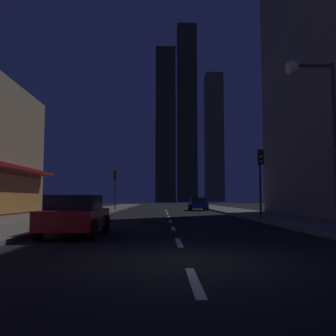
{
  "coord_description": "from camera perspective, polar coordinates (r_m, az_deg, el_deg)",
  "views": [
    {
      "loc": [
        -0.53,
        -8.0,
        1.33
      ],
      "look_at": [
        0.0,
        21.45,
        3.78
      ],
      "focal_mm": 39.33,
      "sensor_mm": 36.0,
      "label": 1
    }
  ],
  "objects": [
    {
      "name": "traffic_light_far_left",
      "position": [
        39.8,
        -8.21,
        -2.03
      ],
      "size": [
        0.32,
        0.48,
        4.2
      ],
      "color": "#2D2D2D",
      "rests_on": "sidewalk_left"
    },
    {
      "name": "fire_hydrant_far_left",
      "position": [
        28.05,
        -12.15,
        -6.44
      ],
      "size": [
        0.42,
        0.3,
        0.65
      ],
      "color": "gold",
      "rests_on": "sidewalk_left"
    },
    {
      "name": "street_lamp_right",
      "position": [
        15.64,
        21.52,
        9.4
      ],
      "size": [
        1.96,
        0.56,
        6.58
      ],
      "color": "#38383D",
      "rests_on": "sidewalk_right"
    },
    {
      "name": "ground_plane",
      "position": [
        40.03,
        -0.27,
        -6.74
      ],
      "size": [
        78.0,
        136.0,
        0.1
      ],
      "primitive_type": "cube",
      "color": "black"
    },
    {
      "name": "car_parked_near",
      "position": [
        13.64,
        -14.14,
        -7.09
      ],
      "size": [
        1.98,
        4.24,
        1.45
      ],
      "color": "#B21919",
      "rests_on": "ground"
    },
    {
      "name": "lane_marking_center",
      "position": [
        24.24,
        0.23,
        -7.89
      ],
      "size": [
        0.16,
        38.6,
        0.01
      ],
      "color": "silver",
      "rests_on": "ground"
    },
    {
      "name": "traffic_light_near_right",
      "position": [
        23.05,
        14.14,
        0.02
      ],
      "size": [
        0.32,
        0.48,
        4.2
      ],
      "color": "#2D2D2D",
      "rests_on": "sidewalk_right"
    },
    {
      "name": "skyscraper_distant_tall",
      "position": [
        128.08,
        -0.39,
        6.62
      ],
      "size": [
        6.79,
        8.48,
        53.22
      ],
      "primitive_type": "cube",
      "color": "#2E2C22",
      "rests_on": "ground"
    },
    {
      "name": "skyscraper_distant_short",
      "position": [
        167.46,
        7.14,
        4.74
      ],
      "size": [
        7.89,
        8.24,
        57.73
      ],
      "primitive_type": "cube",
      "color": "#514D3D",
      "rests_on": "ground"
    },
    {
      "name": "skyscraper_distant_mid",
      "position": [
        147.32,
        2.94,
        8.58
      ],
      "size": [
        7.67,
        6.65,
        70.63
      ],
      "primitive_type": "cube",
      "color": "#2F2C23",
      "rests_on": "ground"
    },
    {
      "name": "car_parked_far",
      "position": [
        41.61,
        4.69,
        -5.56
      ],
      "size": [
        1.98,
        4.24,
        1.45
      ],
      "color": "navy",
      "rests_on": "ground"
    },
    {
      "name": "sidewalk_left",
      "position": [
        40.54,
        -10.28,
        -6.46
      ],
      "size": [
        4.0,
        76.0,
        0.15
      ],
      "primitive_type": "cube",
      "color": "#605E59",
      "rests_on": "ground"
    },
    {
      "name": "sidewalk_right",
      "position": [
        40.72,
        9.69,
        -6.46
      ],
      "size": [
        4.0,
        76.0,
        0.15
      ],
      "primitive_type": "cube",
      "color": "#605E59",
      "rests_on": "ground"
    }
  ]
}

